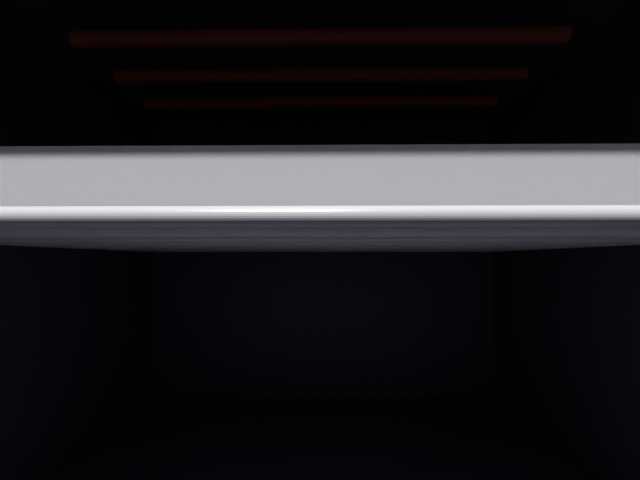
{
  "coord_description": "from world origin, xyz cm",
  "views": [
    {
      "loc": [
        0.63,
        -33.23,
        19.79
      ],
      "look_at": [
        0.0,
        8.58,
        22.0
      ],
      "focal_mm": 21.41,
      "sensor_mm": 36.0,
      "label": 1
    }
  ],
  "objects_px": {
    "pig_in_blanket_mid_2": "(321,203)",
    "oven_rack_mid": "(319,243)",
    "pig_in_blanket_mid_1": "(549,198)",
    "pig_in_blanket_mid_0": "(491,209)",
    "baking_tray_mid": "(319,230)",
    "pig_in_blanket_mid_6": "(359,222)",
    "pig_in_blanket_mid_4": "(433,218)",
    "pig_in_blanket_mid_3": "(150,188)",
    "pig_in_blanket_mid_5": "(104,203)",
    "pig_in_blanket_mid_7": "(255,218)",
    "heating_element": "(319,58)"
  },
  "relations": [
    {
      "from": "pig_in_blanket_mid_1",
      "to": "pig_in_blanket_mid_4",
      "type": "relative_size",
      "value": 1.14
    },
    {
      "from": "pig_in_blanket_mid_5",
      "to": "pig_in_blanket_mid_1",
      "type": "bearing_deg",
      "value": -5.12
    },
    {
      "from": "heating_element",
      "to": "oven_rack_mid",
      "type": "distance_m",
      "value": 0.17
    },
    {
      "from": "pig_in_blanket_mid_0",
      "to": "pig_in_blanket_mid_4",
      "type": "bearing_deg",
      "value": 117.87
    },
    {
      "from": "pig_in_blanket_mid_1",
      "to": "pig_in_blanket_mid_5",
      "type": "xyz_separation_m",
      "value": [
        -0.32,
        0.03,
        0.0
      ]
    },
    {
      "from": "baking_tray_mid",
      "to": "pig_in_blanket_mid_6",
      "type": "relative_size",
      "value": 7.27
    },
    {
      "from": "heating_element",
      "to": "pig_in_blanket_mid_6",
      "type": "height_order",
      "value": "heating_element"
    },
    {
      "from": "heating_element",
      "to": "pig_in_blanket_mid_6",
      "type": "xyz_separation_m",
      "value": [
        0.05,
        0.11,
        -0.14
      ]
    },
    {
      "from": "pig_in_blanket_mid_1",
      "to": "pig_in_blanket_mid_7",
      "type": "bearing_deg",
      "value": 147.23
    },
    {
      "from": "pig_in_blanket_mid_0",
      "to": "pig_in_blanket_mid_2",
      "type": "distance_m",
      "value": 0.15
    },
    {
      "from": "pig_in_blanket_mid_7",
      "to": "pig_in_blanket_mid_0",
      "type": "bearing_deg",
      "value": -21.0
    },
    {
      "from": "pig_in_blanket_mid_3",
      "to": "pig_in_blanket_mid_2",
      "type": "bearing_deg",
      "value": 34.63
    },
    {
      "from": "oven_rack_mid",
      "to": "pig_in_blanket_mid_1",
      "type": "relative_size",
      "value": 8.22
    },
    {
      "from": "baking_tray_mid",
      "to": "pig_in_blanket_mid_3",
      "type": "distance_m",
      "value": 0.15
    },
    {
      "from": "pig_in_blanket_mid_1",
      "to": "pig_in_blanket_mid_2",
      "type": "distance_m",
      "value": 0.16
    },
    {
      "from": "pig_in_blanket_mid_3",
      "to": "pig_in_blanket_mid_7",
      "type": "distance_m",
      "value": 0.19
    },
    {
      "from": "pig_in_blanket_mid_5",
      "to": "pig_in_blanket_mid_6",
      "type": "bearing_deg",
      "value": 35.83
    },
    {
      "from": "pig_in_blanket_mid_1",
      "to": "pig_in_blanket_mid_2",
      "type": "height_order",
      "value": "pig_in_blanket_mid_2"
    },
    {
      "from": "pig_in_blanket_mid_5",
      "to": "pig_in_blanket_mid_7",
      "type": "bearing_deg",
      "value": 51.44
    },
    {
      "from": "pig_in_blanket_mid_3",
      "to": "oven_rack_mid",
      "type": "bearing_deg",
      "value": 47.93
    },
    {
      "from": "oven_rack_mid",
      "to": "pig_in_blanket_mid_0",
      "type": "xyz_separation_m",
      "value": [
        0.15,
        -0.01,
        0.03
      ]
    },
    {
      "from": "heating_element",
      "to": "pig_in_blanket_mid_4",
      "type": "distance_m",
      "value": 0.19
    },
    {
      "from": "heating_element",
      "to": "pig_in_blanket_mid_7",
      "type": "height_order",
      "value": "heating_element"
    },
    {
      "from": "pig_in_blanket_mid_0",
      "to": "pig_in_blanket_mid_6",
      "type": "xyz_separation_m",
      "value": [
        -0.1,
        0.12,
        0.0
      ]
    },
    {
      "from": "oven_rack_mid",
      "to": "pig_in_blanket_mid_1",
      "type": "height_order",
      "value": "pig_in_blanket_mid_1"
    },
    {
      "from": "pig_in_blanket_mid_6",
      "to": "baking_tray_mid",
      "type": "bearing_deg",
      "value": -112.46
    },
    {
      "from": "baking_tray_mid",
      "to": "pig_in_blanket_mid_2",
      "type": "xyz_separation_m",
      "value": [
        0.0,
        -0.04,
        0.02
      ]
    },
    {
      "from": "pig_in_blanket_mid_0",
      "to": "pig_in_blanket_mid_7",
      "type": "xyz_separation_m",
      "value": [
        -0.22,
        0.08,
        0.0
      ]
    },
    {
      "from": "oven_rack_mid",
      "to": "pig_in_blanket_mid_1",
      "type": "bearing_deg",
      "value": -24.17
    },
    {
      "from": "pig_in_blanket_mid_4",
      "to": "pig_in_blanket_mid_5",
      "type": "height_order",
      "value": "pig_in_blanket_mid_5"
    },
    {
      "from": "pig_in_blanket_mid_2",
      "to": "oven_rack_mid",
      "type": "bearing_deg",
      "value": 93.37
    },
    {
      "from": "pig_in_blanket_mid_2",
      "to": "pig_in_blanket_mid_4",
      "type": "distance_m",
      "value": 0.15
    },
    {
      "from": "oven_rack_mid",
      "to": "pig_in_blanket_mid_3",
      "type": "height_order",
      "value": "pig_in_blanket_mid_3"
    },
    {
      "from": "heating_element",
      "to": "pig_in_blanket_mid_0",
      "type": "xyz_separation_m",
      "value": [
        0.15,
        -0.01,
        -0.14
      ]
    },
    {
      "from": "pig_in_blanket_mid_2",
      "to": "pig_in_blanket_mid_6",
      "type": "bearing_deg",
      "value": 73.91
    },
    {
      "from": "oven_rack_mid",
      "to": "pig_in_blanket_mid_1",
      "type": "distance_m",
      "value": 0.18
    },
    {
      "from": "pig_in_blanket_mid_6",
      "to": "pig_in_blanket_mid_2",
      "type": "bearing_deg",
      "value": -106.09
    },
    {
      "from": "pig_in_blanket_mid_2",
      "to": "baking_tray_mid",
      "type": "bearing_deg",
      "value": 93.37
    },
    {
      "from": "pig_in_blanket_mid_0",
      "to": "baking_tray_mid",
      "type": "bearing_deg",
      "value": 177.2
    },
    {
      "from": "oven_rack_mid",
      "to": "pig_in_blanket_mid_2",
      "type": "distance_m",
      "value": 0.05
    },
    {
      "from": "pig_in_blanket_mid_7",
      "to": "pig_in_blanket_mid_2",
      "type": "bearing_deg",
      "value": -57.84
    },
    {
      "from": "pig_in_blanket_mid_6",
      "to": "pig_in_blanket_mid_3",
      "type": "bearing_deg",
      "value": -123.31
    },
    {
      "from": "pig_in_blanket_mid_1",
      "to": "pig_in_blanket_mid_3",
      "type": "distance_m",
      "value": 0.26
    },
    {
      "from": "baking_tray_mid",
      "to": "heating_element",
      "type": "bearing_deg",
      "value": 90.0
    },
    {
      "from": "oven_rack_mid",
      "to": "pig_in_blanket_mid_0",
      "type": "bearing_deg",
      "value": -2.8
    },
    {
      "from": "baking_tray_mid",
      "to": "pig_in_blanket_mid_3",
      "type": "xyz_separation_m",
      "value": [
        -0.1,
        -0.11,
        0.02
      ]
    },
    {
      "from": "pig_in_blanket_mid_4",
      "to": "pig_in_blanket_mid_6",
      "type": "relative_size",
      "value": 0.94
    },
    {
      "from": "pig_in_blanket_mid_2",
      "to": "pig_in_blanket_mid_5",
      "type": "bearing_deg",
      "value": -179.0
    },
    {
      "from": "oven_rack_mid",
      "to": "pig_in_blanket_mid_7",
      "type": "bearing_deg",
      "value": 132.7
    },
    {
      "from": "oven_rack_mid",
      "to": "pig_in_blanket_mid_1",
      "type": "xyz_separation_m",
      "value": [
        0.16,
        -0.07,
        0.03
      ]
    }
  ]
}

